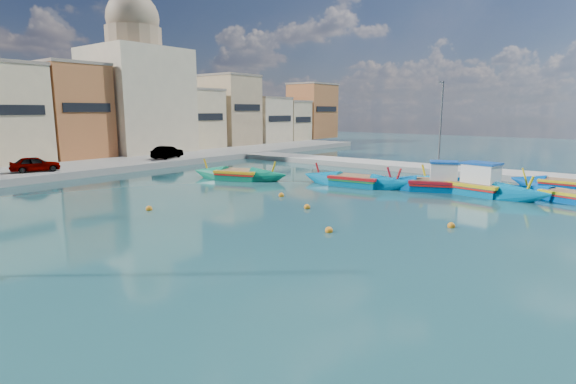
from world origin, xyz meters
TOP-DOWN VIEW (x-y plane):
  - ground at (0.00, 0.00)m, footprint 160.00×160.00m
  - east_quay at (18.00, 0.00)m, footprint 4.00×70.00m
  - north_quay at (0.00, 32.00)m, footprint 80.00×8.00m
  - north_townhouses at (6.68, 39.36)m, footprint 83.20×7.87m
  - church_block at (10.00, 40.00)m, footprint 10.00×10.00m
  - quay_street_lamp at (17.44, 6.00)m, footprint 1.18×0.16m
  - parked_cars at (-6.16, 30.50)m, footprint 30.66×2.46m
  - luzzu_turquoise_cabin at (8.93, 0.62)m, footprint 4.28×10.56m
  - luzzu_blue_cabin at (8.60, 2.96)m, footprint 5.30×9.03m
  - luzzu_cyan_mid at (6.93, 8.35)m, footprint 3.09×9.20m
  - luzzu_green at (3.86, 17.39)m, footprint 4.70×8.80m
  - luzzu_blue_south at (9.79, -4.98)m, footprint 4.03×8.03m
  - luzzu_cyan_south at (15.00, -3.85)m, footprint 1.91×7.11m
  - mooring_buoys at (0.78, 7.12)m, footprint 24.47×17.04m

SIDE VIEW (x-z plane):
  - ground at x=0.00m, z-range 0.00..0.00m
  - mooring_buoys at x=0.78m, z-range -0.10..0.26m
  - luzzu_cyan_south at x=15.00m, z-range -0.87..1.34m
  - luzzu_blue_south at x=9.79m, z-range -0.90..1.37m
  - east_quay at x=18.00m, z-range 0.00..0.50m
  - luzzu_cyan_mid at x=6.93m, z-range -1.05..1.61m
  - luzzu_green at x=3.86m, z-range -1.06..1.63m
  - north_quay at x=0.00m, z-range 0.00..0.60m
  - luzzu_blue_cabin at x=8.60m, z-range -1.19..1.95m
  - luzzu_turquoise_cabin at x=8.93m, z-range -1.26..2.06m
  - parked_cars at x=-6.16m, z-range 0.57..1.84m
  - quay_street_lamp at x=17.44m, z-range 0.34..8.34m
  - north_townhouses at x=6.68m, z-range -0.10..10.09m
  - church_block at x=10.00m, z-range -1.14..17.96m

